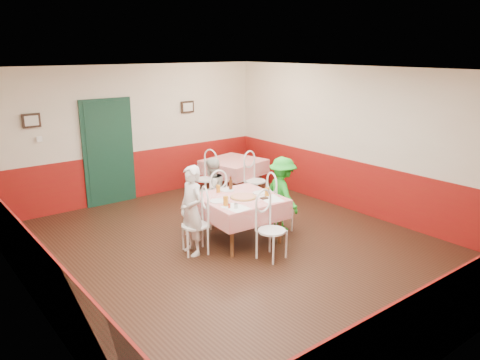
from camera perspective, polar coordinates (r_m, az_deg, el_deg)
floor at (r=7.57m, az=-0.49°, el=-8.44°), size 7.00×7.00×0.00m
ceiling at (r=6.92m, az=-0.55°, el=13.23°), size 7.00×7.00×0.00m
back_wall at (r=10.06m, az=-12.82°, el=5.61°), size 6.00×0.10×2.80m
front_wall at (r=4.95m, az=25.14°, el=-5.94°), size 6.00×0.10×2.80m
left_wall at (r=5.87m, az=-24.47°, el=-2.60°), size 0.10×7.00×2.80m
right_wall at (r=9.21m, az=14.49°, el=4.59°), size 0.10×7.00×2.80m
wainscot_back at (r=10.24m, az=-12.48°, el=0.64°), size 6.00×0.03×1.00m
wainscot_front at (r=5.34m, az=23.84°, el=-14.94°), size 6.00×0.03×1.00m
wainscot_left at (r=6.19m, az=-23.38°, el=-10.52°), size 0.03×7.00×1.00m
wainscot_right at (r=9.41m, az=14.06°, el=-0.80°), size 0.03×7.00×1.00m
door at (r=9.85m, az=-15.71°, el=3.12°), size 0.96×0.06×2.10m
picture_left at (r=9.28m, az=-24.10°, el=6.63°), size 0.32×0.03×0.26m
picture_right at (r=10.57m, az=-6.42°, el=8.84°), size 0.32×0.03×0.26m
thermostat at (r=9.36m, az=-23.27°, el=4.60°), size 0.10×0.03×0.10m
main_table at (r=7.78m, az=-0.00°, el=-4.79°), size 1.29×1.29×0.77m
second_table at (r=10.28m, az=-0.77°, el=0.36°), size 1.33×1.33×0.77m
chair_left at (r=7.33m, az=-5.51°, el=-5.54°), size 0.53×0.53×0.90m
chair_right at (r=8.23m, az=4.89°, el=-3.11°), size 0.51×0.51×0.90m
chair_far at (r=8.43m, az=-3.27°, el=-2.63°), size 0.43×0.43×0.90m
chair_near at (r=7.11m, az=3.90°, el=-6.20°), size 0.49×0.49×0.90m
chair_second_a at (r=9.84m, az=-4.25°, el=0.07°), size 0.50×0.50×0.90m
chair_second_b at (r=9.70m, az=1.91°, el=-0.14°), size 0.50×0.50×0.90m
pizza at (r=7.60m, az=0.41°, el=-2.10°), size 0.43×0.43×0.03m
plate_left at (r=7.44m, az=-2.74°, el=-2.58°), size 0.27×0.27×0.01m
plate_right at (r=7.85m, az=2.47°, el=-1.58°), size 0.27×0.27×0.01m
plate_far at (r=8.01m, az=-1.60°, el=-1.22°), size 0.27×0.27×0.01m
glass_a at (r=7.21m, az=-1.75°, el=-2.58°), size 0.09×0.09×0.15m
glass_b at (r=7.70m, az=3.31°, el=-1.45°), size 0.08×0.08×0.14m
glass_c at (r=7.89m, az=-2.67°, el=-1.07°), size 0.07×0.07×0.13m
beer_bottle at (r=8.00m, az=-1.14°, el=-0.48°), size 0.06×0.06×0.22m
shaker_a at (r=7.08m, az=-0.60°, el=-3.18°), size 0.04×0.04×0.09m
shaker_b at (r=7.10m, az=-0.38°, el=-3.15°), size 0.04×0.04×0.09m
shaker_c at (r=7.11m, az=-1.31°, el=-3.12°), size 0.04×0.04×0.09m
menu_left at (r=7.15m, az=-0.51°, el=-3.39°), size 0.33×0.42×0.00m
menu_right at (r=7.58m, az=3.79°, el=-2.28°), size 0.40×0.47×0.00m
wallet at (r=7.57m, az=2.97°, el=-2.21°), size 0.12×0.10×0.02m
diner_left at (r=7.22m, az=-5.91°, el=-3.73°), size 0.36×0.53×1.41m
diner_far at (r=8.42m, az=-3.47°, el=-1.45°), size 0.67×0.56×1.24m
diner_right at (r=8.20m, az=5.20°, el=-1.69°), size 0.65×0.93×1.31m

